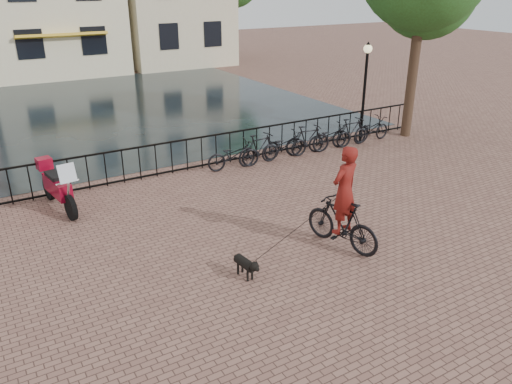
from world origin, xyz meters
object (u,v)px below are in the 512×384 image
lamp_post (366,76)px  cyclist (344,204)px  motorcycle (57,182)px  dog (245,266)px

lamp_post → cyclist: 8.25m
lamp_post → cyclist: lamp_post is taller
cyclist → motorcycle: 7.21m
dog → motorcycle: (-2.51, 5.22, 0.51)m
cyclist → dog: cyclist is taller
lamp_post → motorcycle: bearing=-177.1°
motorcycle → lamp_post: bearing=-5.3°
lamp_post → cyclist: (-5.72, -5.79, -1.35)m
lamp_post → motorcycle: 10.80m
cyclist → dog: (-2.43, 0.02, -0.79)m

